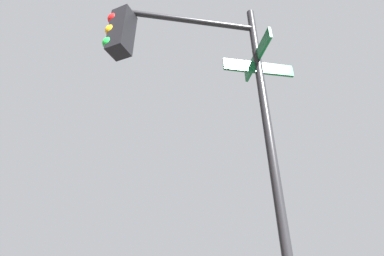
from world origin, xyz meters
name	(u,v)px	position (x,y,z in m)	size (l,w,h in m)	color
traffic_signal_near	(195,78)	(-6.48, -6.86, 3.75)	(2.46, 1.70, 5.31)	black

